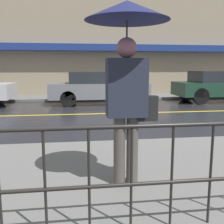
% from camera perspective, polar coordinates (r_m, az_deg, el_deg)
% --- Properties ---
extents(ground_plane, '(80.00, 80.00, 0.00)m').
position_cam_1_polar(ground_plane, '(9.10, 6.74, -0.16)').
color(ground_plane, black).
extents(sidewalk_far, '(28.00, 2.07, 0.10)m').
position_cam_1_polar(sidewalk_far, '(13.68, 1.78, 3.33)').
color(sidewalk_far, '#60605E').
rests_on(sidewalk_far, ground_plane).
extents(lane_marking, '(25.20, 0.12, 0.01)m').
position_cam_1_polar(lane_marking, '(9.10, 6.74, -0.14)').
color(lane_marking, gold).
rests_on(lane_marking, ground_plane).
extents(building_storefront, '(28.00, 0.85, 6.10)m').
position_cam_1_polar(building_storefront, '(14.83, 1.06, 15.31)').
color(building_storefront, gray).
rests_on(building_storefront, ground_plane).
extents(pedestrian, '(0.96, 0.96, 2.16)m').
position_cam_1_polar(pedestrian, '(3.07, 3.34, 13.49)').
color(pedestrian, '#4C4742').
rests_on(pedestrian, sidewalk_near).
extents(car_grey, '(4.16, 1.70, 1.37)m').
position_cam_1_polar(car_grey, '(11.30, -3.11, 5.37)').
color(car_grey, slate).
rests_on(car_grey, ground_plane).
extents(car_dark_green, '(3.92, 1.72, 1.39)m').
position_cam_1_polar(car_dark_green, '(12.97, 22.01, 5.30)').
color(car_dark_green, '#193828').
rests_on(car_dark_green, ground_plane).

